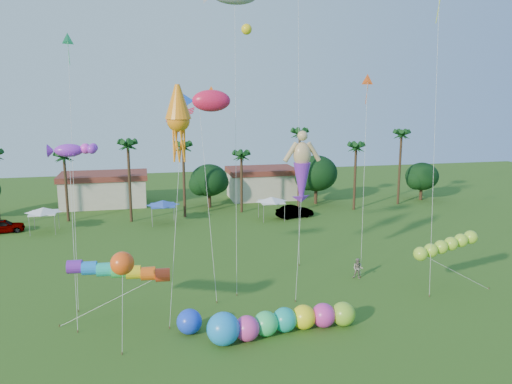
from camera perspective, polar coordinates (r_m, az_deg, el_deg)
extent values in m
plane|color=#285116|center=(31.56, 4.29, -19.82)|extent=(160.00, 160.00, 0.00)
cylinder|color=#3A2819|center=(68.61, -20.86, 0.31)|extent=(0.36, 0.36, 8.50)
cylinder|color=#3A2819|center=(65.82, -14.24, 0.94)|extent=(0.36, 0.36, 10.00)
cylinder|color=#3A2819|center=(67.02, -8.22, 1.12)|extent=(0.36, 0.36, 9.50)
cylinder|color=#3A2819|center=(69.20, -1.66, 0.92)|extent=(0.36, 0.36, 8.00)
cylinder|color=#3A2819|center=(69.98, 4.93, 2.24)|extent=(0.36, 0.36, 11.00)
cylinder|color=#3A2819|center=(72.05, 11.24, 1.52)|extent=(0.36, 0.36, 9.00)
cylinder|color=#3A2819|center=(77.25, 16.09, 2.49)|extent=(0.36, 0.36, 10.50)
sphere|color=#113814|center=(72.46, -5.38, 1.36)|extent=(5.46, 5.46, 5.46)
sphere|color=#113814|center=(75.12, 6.91, 2.15)|extent=(6.30, 6.30, 6.30)
sphere|color=#113814|center=(81.68, 18.44, 1.71)|extent=(5.04, 5.04, 5.04)
cube|color=beige|center=(77.38, -16.93, 0.01)|extent=(12.00, 7.00, 4.00)
cube|color=beige|center=(79.26, 0.63, 0.75)|extent=(10.00, 7.00, 4.00)
pyramid|color=white|center=(64.38, -23.13, -1.89)|extent=(3.00, 3.00, 0.60)
pyramid|color=blue|center=(64.30, -10.62, -1.19)|extent=(3.00, 3.00, 0.60)
pyramid|color=white|center=(65.31, 1.78, -0.81)|extent=(3.00, 3.00, 0.60)
imported|color=#4C4C54|center=(66.73, -26.98, -3.48)|extent=(5.10, 2.78, 1.64)
imported|color=#4C4C54|center=(66.98, 4.44, -2.24)|extent=(5.20, 2.67, 1.63)
imported|color=gray|center=(45.92, 11.56, -8.57)|extent=(1.15, 1.10, 1.87)
sphere|color=#EB3DA3|center=(34.49, -1.05, -15.32)|extent=(1.72, 1.72, 1.72)
sphere|color=#33DA6E|center=(35.12, 1.12, -14.81)|extent=(1.72, 1.72, 1.72)
sphere|color=#18A99B|center=(35.71, 3.27, -14.37)|extent=(1.72, 1.72, 1.72)
sphere|color=#FFF11A|center=(36.20, 5.47, -14.04)|extent=(1.72, 1.72, 1.72)
sphere|color=#DA33A2|center=(36.62, 7.71, -13.79)|extent=(1.72, 1.72, 1.72)
sphere|color=#90CE2D|center=(37.04, 9.93, -13.56)|extent=(1.72, 1.72, 1.72)
sphere|color=#1A8CEA|center=(33.96, -3.76, -15.33)|extent=(2.44, 2.44, 2.20)
sphere|color=#1B44F7|center=(35.68, -7.63, -14.47)|extent=(1.74, 1.74, 1.74)
cylinder|color=red|center=(36.35, -13.42, -9.41)|extent=(7.08, 2.63, 0.95)
cylinder|color=silver|center=(37.60, -16.24, -11.85)|extent=(7.33, 1.09, 3.68)
cylinder|color=brown|center=(39.20, -21.56, -14.02)|extent=(0.08, 0.08, 0.16)
ellipsoid|color=#A0D930|center=(43.08, 18.29, -6.73)|extent=(6.22, 3.19, 1.36)
cylinder|color=silver|center=(45.11, 21.81, -8.47)|extent=(6.38, 0.48, 3.46)
cylinder|color=brown|center=(47.31, 25.06, -9.93)|extent=(0.08, 0.08, 0.16)
sphere|color=#FD5114|center=(33.38, -15.04, -7.88)|extent=(1.61, 1.61, 1.52)
cylinder|color=silver|center=(33.72, -15.05, -12.76)|extent=(0.26, 1.45, 5.58)
cylinder|color=brown|center=(34.26, -15.06, -17.39)|extent=(0.08, 0.08, 0.16)
cylinder|color=silver|center=(41.50, 4.91, -4.85)|extent=(1.94, 4.82, 9.69)
cylinder|color=brown|center=(40.67, 4.53, -12.31)|extent=(0.08, 0.08, 0.16)
ellipsoid|color=#E41944|center=(43.01, -5.13, 10.35)|extent=(5.12, 2.47, 2.04)
cylinder|color=silver|center=(40.92, -4.82, -0.74)|extent=(0.65, 5.88, 15.69)
cylinder|color=brown|center=(40.47, -4.49, -12.43)|extent=(0.08, 0.08, 0.16)
cylinder|color=silver|center=(41.35, -2.33, 5.43)|extent=(1.02, 5.25, 24.27)
cylinder|color=brown|center=(41.73, -2.21, -11.65)|extent=(0.08, 0.08, 0.16)
cone|color=orange|center=(37.24, -8.87, 8.09)|extent=(2.39, 2.39, 5.42)
cylinder|color=silver|center=(36.31, -9.35, -3.47)|extent=(1.36, 4.01, 14.34)
cylinder|color=brown|center=(36.86, -9.86, -15.02)|extent=(0.08, 0.08, 0.16)
ellipsoid|color=purple|center=(38.69, -20.60, 4.48)|extent=(3.58, 2.10, 1.36)
cylinder|color=silver|center=(37.77, -20.16, -5.11)|extent=(0.32, 4.20, 12.23)
cylinder|color=brown|center=(37.90, -19.70, -14.77)|extent=(0.08, 0.08, 0.16)
cone|color=#F1551A|center=(47.86, 12.62, 12.29)|extent=(1.29, 0.36, 1.27)
cylinder|color=silver|center=(46.33, 12.24, 1.53)|extent=(1.73, 3.92, 17.43)
cylinder|color=brown|center=(46.48, 11.85, -9.46)|extent=(0.08, 0.08, 0.16)
cylinder|color=silver|center=(42.63, 19.70, 4.74)|extent=(1.12, 3.25, 23.94)
cylinder|color=brown|center=(43.84, 19.20, -11.14)|extent=(0.08, 0.08, 0.16)
cone|color=#2FC96F|center=(42.42, -20.71, 15.92)|extent=(1.06, 0.82, 1.12)
cylinder|color=silver|center=(40.48, -20.18, 1.79)|extent=(0.07, 4.45, 20.29)
cylinder|color=brown|center=(41.12, -19.64, -12.68)|extent=(0.08, 0.08, 0.16)
cylinder|color=silver|center=(47.45, 4.90, 9.69)|extent=(0.37, 3.04, 30.17)
cylinder|color=brown|center=(48.69, 4.96, -8.30)|extent=(0.08, 0.08, 0.16)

